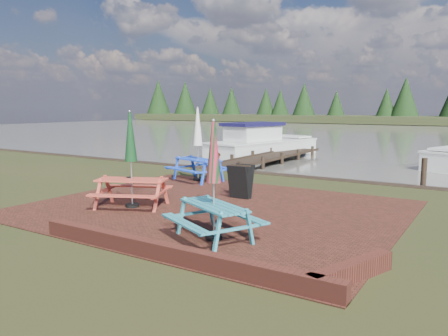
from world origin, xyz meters
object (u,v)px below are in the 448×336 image
picnic_table_red (131,175)px  boat_jetty (261,145)px  picnic_table_teal (214,199)px  person (217,152)px  jetty (270,157)px  picnic_table_blue (198,156)px  chalkboard (241,181)px

picnic_table_red → boat_jetty: (-3.48, 13.84, -0.44)m
picnic_table_teal → person: (-4.44, 6.91, 0.05)m
jetty → boat_jetty: size_ratio=1.20×
picnic_table_red → jetty: picnic_table_red is taller
picnic_table_red → picnic_table_blue: 4.33m
person → picnic_table_red: bearing=113.4°
picnic_table_red → person: (-1.16, 5.75, -0.00)m
chalkboard → boat_jetty: bearing=113.1°
picnic_table_teal → picnic_table_red: (-3.28, 1.16, 0.05)m
picnic_table_teal → jetty: picnic_table_teal is taller
chalkboard → boat_jetty: (-5.29, 11.43, -0.07)m
jetty → person: size_ratio=5.29×
picnic_table_red → person: 5.86m
picnic_table_red → boat_jetty: bearing=79.7°
picnic_table_blue → picnic_table_teal: bearing=-34.5°
picnic_table_red → boat_jetty: 14.28m
jetty → person: (0.51, -5.54, 0.74)m
picnic_table_teal → chalkboard: bearing=138.8°
chalkboard → boat_jetty: boat_jetty is taller
boat_jetty → chalkboard: bearing=-52.1°
chalkboard → person: size_ratio=0.56×
picnic_table_teal → picnic_table_blue: 6.85m
picnic_table_red → picnic_table_blue: size_ratio=0.96×
picnic_table_blue → jetty: bearing=113.2°
picnic_table_red → person: bearing=77.0°
chalkboard → person: 4.48m
boat_jetty → person: bearing=-60.9°
picnic_table_teal → picnic_table_red: 3.48m
picnic_table_teal → picnic_table_red: picnic_table_red is taller
boat_jetty → picnic_table_red: bearing=-62.8°
jetty → person: 5.61m
picnic_table_teal → chalkboard: (-1.47, 3.58, -0.32)m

